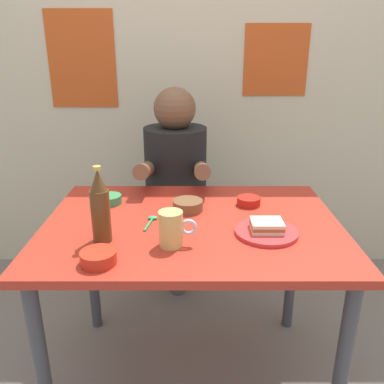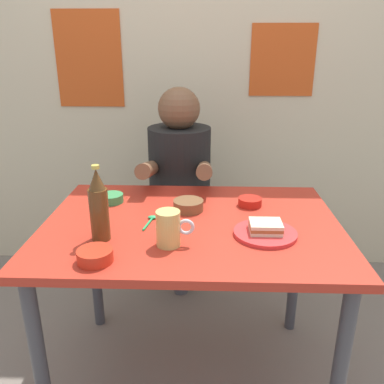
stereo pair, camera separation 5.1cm
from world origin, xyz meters
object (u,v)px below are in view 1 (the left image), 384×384
at_px(plate_orange, 266,232).
at_px(stool, 177,239).
at_px(dining_table, 192,244).
at_px(sandwich, 267,226).
at_px(person_seated, 175,167).
at_px(beer_bottle, 100,208).
at_px(beer_mug, 172,229).
at_px(sauce_bowl_chili, 98,257).

bearing_deg(plate_orange, stool, 115.26).
bearing_deg(dining_table, sandwich, -21.44).
height_order(dining_table, sandwich, sandwich).
bearing_deg(person_seated, beer_bottle, -105.67).
xyz_separation_m(person_seated, beer_mug, (0.02, -0.80, 0.03)).
distance_m(dining_table, plate_orange, 0.30).
xyz_separation_m(stool, sandwich, (0.35, -0.73, 0.42)).
bearing_deg(stool, sandwich, -64.74).
xyz_separation_m(dining_table, beer_bottle, (-0.30, -0.15, 0.21)).
xyz_separation_m(stool, plate_orange, (0.35, -0.73, 0.40)).
bearing_deg(sandwich, beer_mug, -165.59).
height_order(stool, sauce_bowl_chili, sauce_bowl_chili).
bearing_deg(stool, beer_mug, -88.65).
distance_m(dining_table, stool, 0.70).
distance_m(beer_bottle, sauce_bowl_chili, 0.18).
height_order(dining_table, plate_orange, plate_orange).
height_order(stool, beer_mug, beer_mug).
bearing_deg(beer_mug, person_seated, 91.37).
distance_m(stool, beer_mug, 0.93).
distance_m(sandwich, sauce_bowl_chili, 0.58).
xyz_separation_m(stool, sauce_bowl_chili, (-0.20, -0.93, 0.41)).
relative_size(sandwich, beer_bottle, 0.42).
distance_m(stool, plate_orange, 0.90).
xyz_separation_m(beer_bottle, sauce_bowl_chili, (0.02, -0.15, -0.10)).
relative_size(stool, sandwich, 4.09).
bearing_deg(beer_bottle, sauce_bowl_chili, -82.72).
distance_m(stool, sandwich, 0.91).
xyz_separation_m(sandwich, beer_bottle, (-0.56, -0.05, 0.09)).
height_order(beer_mug, beer_bottle, beer_bottle).
xyz_separation_m(dining_table, beer_mug, (-0.07, -0.19, 0.15)).
bearing_deg(sandwich, person_seated, 115.61).
xyz_separation_m(dining_table, stool, (-0.09, 0.63, -0.30)).
bearing_deg(stool, beer_bottle, -105.46).
bearing_deg(plate_orange, beer_bottle, -175.03).
bearing_deg(beer_mug, stool, 91.35).
distance_m(beer_mug, sauce_bowl_chili, 0.25).
relative_size(person_seated, beer_mug, 5.71).
height_order(sandwich, sauce_bowl_chili, sandwich).
distance_m(plate_orange, sandwich, 0.02).
height_order(beer_bottle, sauce_bowl_chili, beer_bottle).
height_order(plate_orange, sauce_bowl_chili, sauce_bowl_chili).
height_order(stool, plate_orange, plate_orange).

